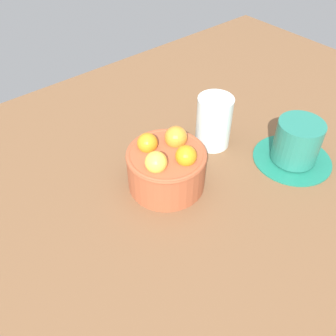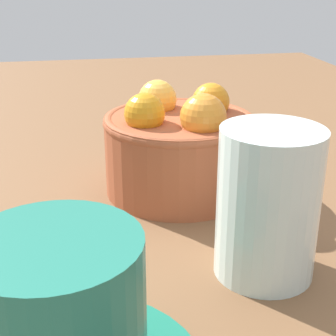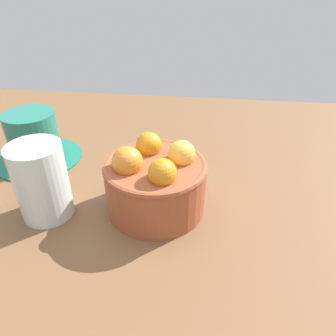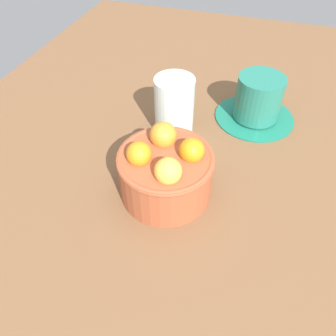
% 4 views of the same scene
% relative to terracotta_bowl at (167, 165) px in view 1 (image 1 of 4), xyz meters
% --- Properties ---
extents(ground_plane, '(1.46, 0.91, 0.04)m').
position_rel_terracotta_bowl_xyz_m(ground_plane, '(-0.00, -0.00, -0.07)').
color(ground_plane, brown).
extents(terracotta_bowl, '(0.14, 0.14, 0.10)m').
position_rel_terracotta_bowl_xyz_m(terracotta_bowl, '(0.00, 0.00, 0.00)').
color(terracotta_bowl, '#9E4C2D').
rests_on(terracotta_bowl, ground_plane).
extents(coffee_cup, '(0.15, 0.15, 0.09)m').
position_rel_terracotta_bowl_xyz_m(coffee_cup, '(0.23, -0.11, -0.01)').
color(coffee_cup, '#1B7159').
rests_on(coffee_cup, ground_plane).
extents(water_glass, '(0.07, 0.07, 0.11)m').
position_rel_terracotta_bowl_xyz_m(water_glass, '(0.15, 0.03, 0.01)').
color(water_glass, silver).
rests_on(water_glass, ground_plane).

